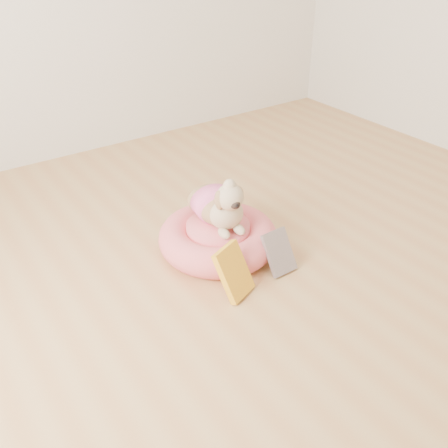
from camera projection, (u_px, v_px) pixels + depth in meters
floor at (325, 332)px, 1.97m from camera, size 4.50×4.50×0.00m
pet_bed at (218, 238)px, 2.42m from camera, size 0.58×0.58×0.15m
dog at (219, 196)px, 2.32m from camera, size 0.32×0.42×0.28m
book_yellow at (234, 272)px, 2.13m from camera, size 0.19×0.18×0.22m
book_white at (279, 252)px, 2.28m from camera, size 0.14×0.13×0.18m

